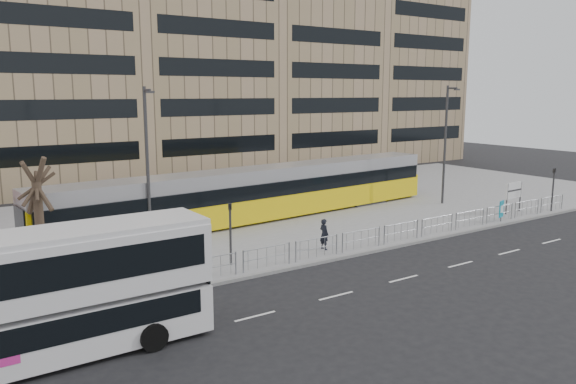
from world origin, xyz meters
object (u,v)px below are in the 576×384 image
traffic_light_west (230,226)px  lamp_post_east (446,140)px  station_sign (514,192)px  lamp_post_west (148,161)px  double_decker_bus (43,293)px  pedestrian (324,234)px  tram (259,194)px  traffic_light_east (553,184)px  bare_tree (34,154)px  ad_panel (501,209)px

traffic_light_west → lamp_post_east: bearing=25.6°
station_sign → traffic_light_west: bearing=175.7°
lamp_post_west → lamp_post_east: (22.85, -1.00, 0.10)m
double_decker_bus → traffic_light_west: bearing=29.2°
lamp_post_east → lamp_post_west: bearing=177.5°
station_sign → pedestrian: size_ratio=1.29×
tram → traffic_light_east: bearing=-31.3°
bare_tree → traffic_light_east: bearing=-10.7°
station_sign → pedestrian: 16.86m
tram → ad_panel: tram is taller
double_decker_bus → tram: double_decker_bus is taller
traffic_light_west → bare_tree: bearing=161.3°
double_decker_bus → station_sign: (31.89, 5.13, -0.63)m
traffic_light_west → traffic_light_east: same height
traffic_light_west → traffic_light_east: (25.16, -1.48, 0.00)m
lamp_post_west → bare_tree: lamp_post_west is taller
lamp_post_west → pedestrian: bearing=-39.4°
tram → pedestrian: 8.37m
lamp_post_west → station_sign: bearing=-14.0°
tram → traffic_light_west: (-6.37, -7.92, 0.23)m
tram → lamp_post_east: lamp_post_east is taller
tram → lamp_post_east: 15.17m
pedestrian → traffic_light_east: bearing=-98.1°
ad_panel → lamp_post_west: size_ratio=0.16×
pedestrian → traffic_light_east: size_ratio=0.54×
double_decker_bus → tram: bearing=39.6°
pedestrian → lamp_post_east: (15.38, 5.13, 3.99)m
traffic_light_west → bare_tree: (-7.82, 4.78, 3.55)m
pedestrian → ad_panel: bearing=-99.6°
station_sign → ad_panel: bearing=-161.7°
lamp_post_west → tram: bearing=14.5°
pedestrian → lamp_post_east: 16.70m
pedestrian → traffic_light_west: bearing=81.5°
double_decker_bus → traffic_light_west: size_ratio=3.43×
bare_tree → double_decker_bus: bearing=-99.6°
traffic_light_west → lamp_post_east: lamp_post_east is taller
traffic_light_east → lamp_post_west: size_ratio=0.36×
tram → lamp_post_east: (14.52, -3.15, 3.08)m
ad_panel → traffic_light_east: size_ratio=0.45×
station_sign → lamp_post_west: 25.27m
double_decker_bus → bare_tree: bearing=80.1°
station_sign → traffic_light_west: size_ratio=0.70×
traffic_light_west → lamp_post_east: (20.89, 4.77, 2.86)m
lamp_post_west → lamp_post_east: 22.87m
ad_panel → lamp_post_west: (-21.26, 7.29, 3.92)m
traffic_light_east → lamp_post_west: bearing=144.0°
traffic_light_west → bare_tree: size_ratio=0.41×
station_sign → pedestrian: (-16.85, -0.07, -0.67)m
station_sign → ad_panel: size_ratio=1.57×
ad_panel → station_sign: bearing=4.1°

